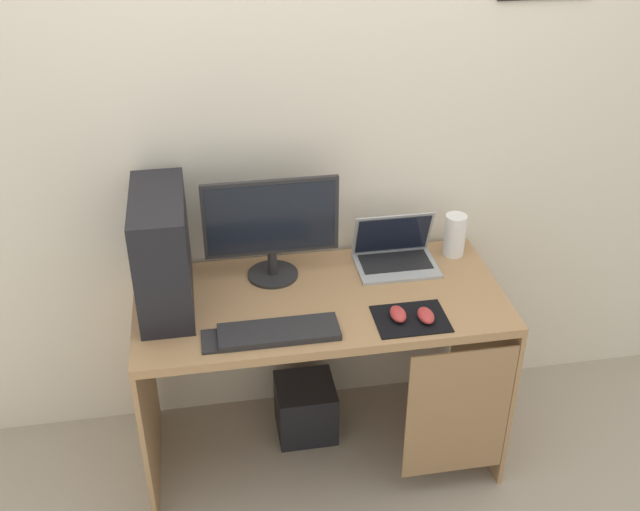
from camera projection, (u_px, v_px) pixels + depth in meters
name	position (u px, v px, depth m)	size (l,w,h in m)	color
ground_plane	(320.00, 447.00, 3.23)	(8.00, 8.00, 0.00)	#9E9384
wall_back	(304.00, 127.00, 2.86)	(4.00, 0.05, 2.60)	beige
desk	(325.00, 333.00, 2.90)	(1.37, 0.64, 0.77)	#A37A51
pc_tower	(162.00, 251.00, 2.69)	(0.19, 0.45, 0.43)	black
monitor	(271.00, 227.00, 2.83)	(0.51, 0.20, 0.41)	#232326
laptop	(395.00, 254.00, 3.01)	(0.32, 0.23, 0.21)	#9EA3A8
speaker	(455.00, 235.00, 3.05)	(0.09, 0.09, 0.18)	white
keyboard	(279.00, 332.00, 2.62)	(0.42, 0.14, 0.02)	#232326
mousepad	(411.00, 319.00, 2.70)	(0.26, 0.20, 0.01)	black
mouse_left	(398.00, 314.00, 2.70)	(0.06, 0.10, 0.03)	#B23333
mouse_right	(426.00, 315.00, 2.69)	(0.06, 0.10, 0.03)	#B23333
cell_phone	(212.00, 341.00, 2.59)	(0.07, 0.13, 0.01)	#232326
subwoofer	(306.00, 408.00, 3.26)	(0.25, 0.25, 0.25)	black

